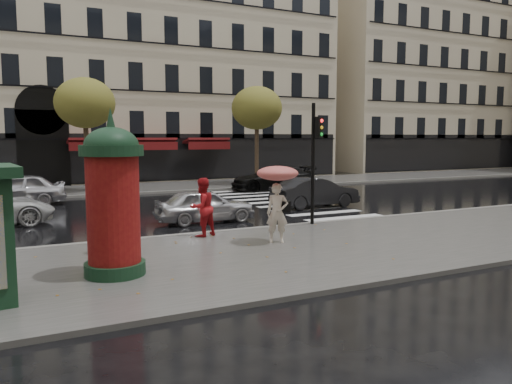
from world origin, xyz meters
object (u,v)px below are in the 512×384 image
car_darkgrey (315,192)px  car_far_silver (15,190)px  woman_red (202,207)px  car_silver (205,205)px  car_black (273,178)px  man_burgundy (112,221)px  woman_umbrella (277,190)px  morris_column (113,196)px  traffic_light (315,151)px

car_darkgrey → car_far_silver: size_ratio=0.93×
woman_red → car_silver: size_ratio=0.49×
woman_red → car_darkgrey: 8.70m
car_black → car_far_silver: 14.29m
man_burgundy → car_silver: bearing=-130.4°
woman_red → car_darkgrey: size_ratio=0.44×
woman_umbrella → car_black: (7.39, 14.02, -0.93)m
car_far_silver → car_black: bearing=93.1°
man_burgundy → morris_column: bearing=85.2°
car_silver → man_burgundy: bearing=135.7°
woman_red → traffic_light: bearing=162.8°
car_darkgrey → car_silver: bearing=102.9°
car_far_silver → woman_red: bearing=24.4°
traffic_light → car_far_silver: bearing=131.0°
woman_umbrella → morris_column: 5.22m
morris_column → man_burgundy: bearing=80.7°
woman_umbrella → woman_red: 2.58m
woman_umbrella → traffic_light: size_ratio=0.55×
man_burgundy → car_silver: size_ratio=0.46×
traffic_light → car_silver: (-3.15, 2.76, -2.09)m
man_burgundy → morris_column: (-0.36, -2.17, 0.93)m
man_burgundy → car_darkgrey: bearing=-145.7°
woman_umbrella → traffic_light: traffic_light is taller
woman_umbrella → traffic_light: 3.64m
car_darkgrey → man_burgundy: bearing=117.4°
man_burgundy → car_far_silver: 12.68m
woman_red → morris_column: morris_column is taller
man_burgundy → morris_column: morris_column is taller
car_silver → car_far_silver: 10.47m
morris_column → traffic_light: 8.57m
woman_umbrella → car_black: bearing=62.2°
woman_red → car_black: 15.18m
car_silver → car_far_silver: car_far_silver is taller
morris_column → car_black: size_ratio=0.73×
woman_umbrella → car_darkgrey: (5.62, 6.58, -0.98)m
morris_column → car_silver: 7.96m
traffic_light → car_far_silver: size_ratio=0.96×
morris_column → car_silver: size_ratio=0.99×
car_darkgrey → woman_red: bearing=120.7°
woman_umbrella → traffic_light: (2.72, 2.18, 1.06)m
woman_umbrella → woman_red: size_ratio=1.27×
man_burgundy → car_black: 17.94m
woman_umbrella → car_darkgrey: 8.70m
car_black → woman_red: bearing=-30.8°
woman_red → car_black: bearing=-148.1°
woman_red → car_black: woman_red is taller
woman_red → woman_umbrella: bearing=110.8°
woman_red → man_burgundy: 3.18m
woman_red → car_silver: woman_red is taller
morris_column → woman_red: bearing=44.8°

